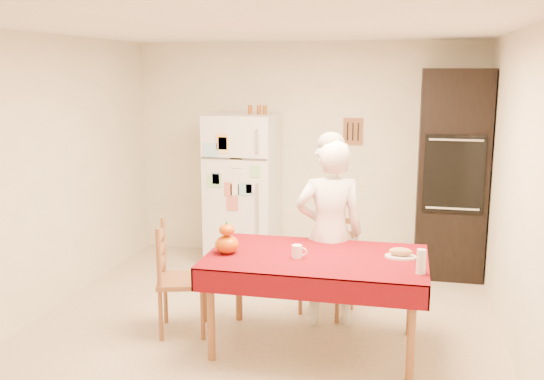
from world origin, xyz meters
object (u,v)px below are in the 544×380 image
(dining_table, at_px, (316,264))
(seated_woman, at_px, (329,234))
(chair_left, at_px, (175,274))
(wine_glass, at_px, (421,261))
(chair_far, at_px, (330,257))
(bread_plate, at_px, (401,257))
(pumpkin_lower, at_px, (227,244))
(coffee_mug, at_px, (297,251))
(refrigerator, at_px, (243,189))
(oven_cabinet, at_px, (452,174))

(dining_table, height_order, seated_woman, seated_woman)
(chair_left, relative_size, wine_glass, 5.40)
(chair_left, bearing_deg, wine_glass, -114.50)
(chair_far, bearing_deg, seated_woman, -67.61)
(seated_woman, xyz_separation_m, bread_plate, (0.60, -0.40, -0.04))
(bread_plate, bearing_deg, dining_table, -172.24)
(pumpkin_lower, distance_m, wine_glass, 1.49)
(chair_left, relative_size, seated_woman, 0.59)
(coffee_mug, bearing_deg, seated_woman, 72.87)
(refrigerator, distance_m, pumpkin_lower, 2.17)
(wine_glass, bearing_deg, refrigerator, 130.23)
(dining_table, height_order, chair_left, chair_left)
(chair_left, height_order, bread_plate, chair_left)
(pumpkin_lower, bearing_deg, seated_woman, 37.94)
(refrigerator, height_order, pumpkin_lower, refrigerator)
(coffee_mug, bearing_deg, wine_glass, -10.22)
(refrigerator, bearing_deg, wine_glass, -49.77)
(chair_left, distance_m, bread_plate, 1.86)
(chair_left, xyz_separation_m, coffee_mug, (1.06, -0.12, 0.30))
(oven_cabinet, xyz_separation_m, chair_far, (-1.12, -1.30, -0.59))
(dining_table, distance_m, chair_far, 0.81)
(dining_table, distance_m, chair_left, 1.21)
(coffee_mug, bearing_deg, dining_table, 31.50)
(coffee_mug, bearing_deg, chair_left, 173.45)
(refrigerator, bearing_deg, seated_woman, -52.46)
(refrigerator, distance_m, bread_plate, 2.65)
(coffee_mug, height_order, wine_glass, wine_glass)
(refrigerator, xyz_separation_m, seated_woman, (1.19, -1.55, -0.04))
(chair_far, height_order, bread_plate, chair_far)
(chair_left, height_order, wine_glass, chair_left)
(chair_far, relative_size, wine_glass, 5.40)
(refrigerator, bearing_deg, bread_plate, -47.44)
(dining_table, relative_size, bread_plate, 7.08)
(chair_far, xyz_separation_m, coffee_mug, (-0.15, -0.87, 0.30))
(dining_table, distance_m, coffee_mug, 0.20)
(pumpkin_lower, distance_m, bread_plate, 1.35)
(pumpkin_lower, relative_size, wine_glass, 1.08)
(chair_left, height_order, seated_woman, seated_woman)
(wine_glass, bearing_deg, chair_far, 126.68)
(chair_far, height_order, chair_left, same)
(chair_left, bearing_deg, chair_far, -74.24)
(bread_plate, bearing_deg, chair_far, 131.89)
(refrigerator, xyz_separation_m, coffee_mug, (1.01, -2.12, -0.04))
(refrigerator, xyz_separation_m, oven_cabinet, (2.28, 0.05, 0.25))
(dining_table, distance_m, bread_plate, 0.65)
(dining_table, bearing_deg, refrigerator, 119.43)
(chair_far, xyz_separation_m, seated_woman, (0.03, -0.30, 0.30))
(chair_left, bearing_deg, seated_woman, -86.05)
(seated_woman, xyz_separation_m, pumpkin_lower, (-0.74, -0.58, 0.02))
(chair_far, relative_size, pumpkin_lower, 4.99)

